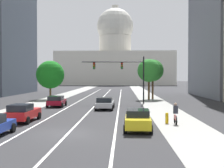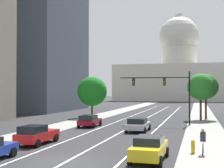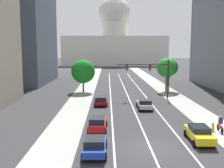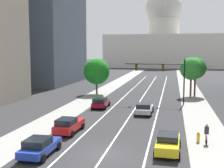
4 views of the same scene
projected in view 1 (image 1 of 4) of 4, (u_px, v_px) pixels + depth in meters
name	position (u px, v px, depth m)	size (l,w,h in m)	color
ground_plane	(105.00, 96.00, 60.21)	(400.00, 400.00, 0.00)	#2B2B2D
sidewalk_left	(58.00, 97.00, 55.52)	(4.01, 130.00, 0.01)	gray
sidewalk_right	(148.00, 98.00, 54.92)	(4.01, 130.00, 0.01)	gray
lane_stripe_left	(78.00, 102.00, 45.34)	(0.16, 90.00, 0.01)	white
lane_stripe_center	(98.00, 102.00, 45.23)	(0.16, 90.00, 0.01)	white
lane_stripe_right	(119.00, 102.00, 45.11)	(0.16, 90.00, 0.01)	white
capitol_building	(115.00, 59.00, 141.47)	(53.62, 22.32, 37.17)	beige
car_yellow	(138.00, 119.00, 21.47)	(2.05, 4.39, 1.47)	yellow
car_red	(23.00, 113.00, 25.38)	(2.04, 4.43, 1.54)	red
car_crimson	(57.00, 101.00, 38.17)	(2.10, 4.13, 1.40)	maroon
car_silver	(105.00, 103.00, 35.10)	(2.16, 4.26, 1.41)	#B2B5BA
traffic_signal_mast	(124.00, 71.00, 42.78)	(8.90, 0.39, 6.67)	black
fire_hydrant	(167.00, 118.00, 24.47)	(0.26, 0.35, 0.91)	yellow
cyclist	(176.00, 114.00, 24.19)	(0.37, 1.70, 1.72)	black
street_tree_far_right	(153.00, 71.00, 51.35)	(3.73, 3.73, 6.75)	#51381E
street_tree_mid_right	(149.00, 71.00, 50.14)	(3.83, 3.83, 6.76)	#51381E
street_tree_mid_left	(50.00, 75.00, 50.50)	(4.68, 4.68, 6.51)	#51381E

